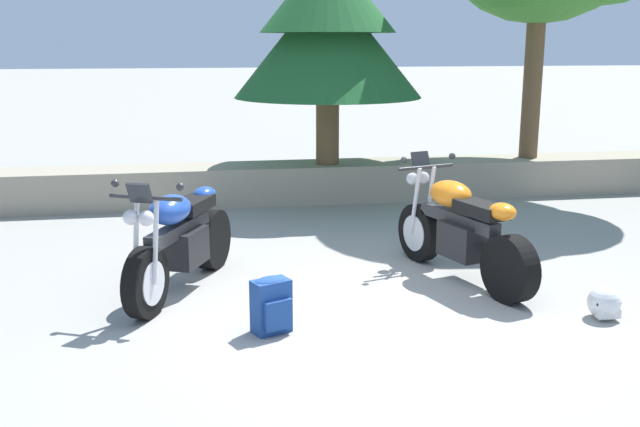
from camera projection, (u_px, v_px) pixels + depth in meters
name	position (u px, v px, depth m)	size (l,w,h in m)	color
ground_plane	(369.00, 318.00, 6.25)	(120.00, 120.00, 0.00)	gray
stone_wall	(294.00, 182.00, 10.79)	(36.00, 0.80, 0.55)	gray
motorcycle_blue_near_left	(180.00, 241.00, 6.83)	(1.07, 1.94, 1.18)	black
motorcycle_orange_centre	(460.00, 231.00, 7.19)	(0.90, 2.02, 1.18)	black
rider_backpack	(271.00, 304.00, 5.90)	(0.35, 0.33, 0.47)	navy
rider_helmet	(604.00, 303.00, 6.22)	(0.28, 0.28, 0.28)	silver
pine_tree_mid_left	(328.00, 26.00, 10.31)	(2.68, 2.68, 3.05)	brown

